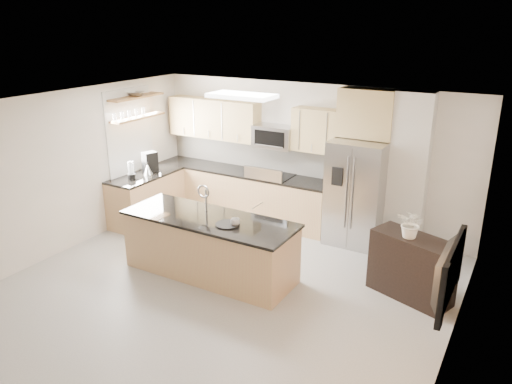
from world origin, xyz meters
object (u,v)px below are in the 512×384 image
Objects in this scene: refrigerator at (357,193)px; cup at (235,222)px; kettle at (148,169)px; microwave at (274,137)px; coffee_maker at (150,162)px; credenza at (412,267)px; bowl at (136,93)px; island at (210,246)px; flower_vase at (413,217)px; television at (439,271)px; blender at (131,172)px; range at (271,199)px; platter at (228,224)px.

refrigerator is 13.79× the size of cup.
cup is 0.57× the size of kettle.
microwave reaches higher than coffee_maker.
credenza is 5.54m from bowl.
microwave is 2.01× the size of coffee_maker.
credenza is at bearing 17.07° from island.
flower_vase is (4.97, -0.54, 0.10)m from coffee_maker.
island reaches higher than cup.
kettle is 5.92m from television.
flower_vase is at bearing -0.25° from blender.
credenza is at bearing -25.35° from range.
credenza is at bearing -27.30° from microwave.
microwave is at bearing 105.25° from cup.
island is 6.96× the size of coffee_maker.
flower_vase is at bearing -115.35° from credenza.
bowl is 0.34× the size of television.
bowl is (-3.91, -0.90, 1.49)m from refrigerator.
refrigerator is at bearing 12.72° from coffee_maker.
bowl is (-0.23, 0.10, 1.36)m from kettle.
island is 0.61m from platter.
platter is at bearing -77.18° from microwave.
microwave is 2.65m from blender.
refrigerator is 1.59× the size of credenza.
coffee_maker is at bearing -154.09° from microwave.
range is at bearing 106.04° from cup.
credenza is (2.76, 0.83, -0.01)m from island.
cup is at bearing -24.59° from bowl.
blender is 0.30× the size of television.
cup is at bearing -26.61° from coffee_maker.
bowl reaches higher than coffee_maker.
television is (0.58, -1.73, 0.90)m from credenza.
blender is at bearing 162.60° from cup.
television is at bearing -42.75° from microwave.
range is 2.42m from platter.
range is 3.29× the size of platter.
microwave is 2.19× the size of platter.
refrigerator reaches higher than television.
blender is 0.86× the size of coffee_maker.
cup is (0.65, -2.27, 0.49)m from range.
range is at bearing 174.24° from credenza.
platter is 0.32× the size of television.
range is 1.02× the size of credenza.
flower_vase reaches higher than kettle.
television is (2.95, -0.81, 0.43)m from platter.
coffee_maker is (-0.07, 0.14, 0.08)m from kettle.
flower_vase reaches higher than platter.
platter is 3.09m from television.
platter is 1.06× the size of blender.
microwave is 2.57m from cup.
refrigerator is 4.80× the size of bowl.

